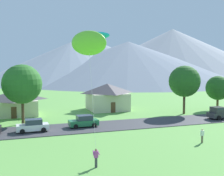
# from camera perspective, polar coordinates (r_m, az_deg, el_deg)

# --- Properties ---
(road_strip) EXTENTS (160.00, 7.13, 0.08)m
(road_strip) POSITION_cam_1_polar(r_m,az_deg,el_deg) (41.13, -3.08, -7.89)
(road_strip) COLOR #38383D
(road_strip) RESTS_ON ground
(mountain_central_ridge) EXTENTS (139.83, 139.83, 33.48)m
(mountain_central_ridge) POSITION_cam_1_polar(r_m,az_deg,el_deg) (191.14, 12.28, 6.76)
(mountain_central_ridge) COLOR #8E939E
(mountain_central_ridge) RESTS_ON ground
(mountain_west_ridge) EXTENTS (122.46, 122.46, 26.61)m
(mountain_west_ridge) POSITION_cam_1_polar(r_m,az_deg,el_deg) (193.29, -3.53, 5.81)
(mountain_west_ridge) COLOR gray
(mountain_west_ridge) RESTS_ON ground
(mountain_far_west_ridge) EXTENTS (99.30, 99.30, 22.03)m
(mountain_far_west_ridge) POSITION_cam_1_polar(r_m,az_deg,el_deg) (156.03, -8.47, 5.24)
(mountain_far_west_ridge) COLOR gray
(mountain_far_west_ridge) RESTS_ON ground
(mountain_east_ridge) EXTENTS (126.89, 126.89, 22.59)m
(mountain_east_ridge) POSITION_cam_1_polar(r_m,az_deg,el_deg) (156.62, 3.32, 5.38)
(mountain_east_ridge) COLOR slate
(mountain_east_ridge) RESTS_ON ground
(house_leftmost) EXTENTS (7.94, 7.84, 5.35)m
(house_leftmost) POSITION_cam_1_polar(r_m,az_deg,el_deg) (56.27, -0.97, -1.71)
(house_leftmost) COLOR beige
(house_leftmost) RESTS_ON ground
(house_left_center) EXTENTS (8.71, 7.47, 4.36)m
(house_left_center) POSITION_cam_1_polar(r_m,az_deg,el_deg) (53.23, -19.49, -2.89)
(house_left_center) COLOR beige
(house_left_center) RESTS_ON ground
(tree_near_left) EXTENTS (4.86, 4.86, 6.92)m
(tree_near_left) POSITION_cam_1_polar(r_m,az_deg,el_deg) (59.83, 20.91, -0.00)
(tree_near_left) COLOR brown
(tree_near_left) RESTS_ON ground
(tree_center) EXTENTS (5.80, 5.80, 8.98)m
(tree_center) POSITION_cam_1_polar(r_m,az_deg,el_deg) (53.07, 14.66, 1.33)
(tree_center) COLOR #4C3823
(tree_center) RESTS_ON ground
(tree_right_of_center) EXTENTS (6.00, 6.00, 9.15)m
(tree_right_of_center) POSITION_cam_1_polar(r_m,az_deg,el_deg) (44.27, -17.97, 0.76)
(tree_right_of_center) COLOR #4C3823
(tree_right_of_center) RESTS_ON ground
(parked_car_white_mid_west) EXTENTS (4.24, 2.16, 1.68)m
(parked_car_white_mid_west) POSITION_cam_1_polar(r_m,az_deg,el_deg) (39.13, -15.95, -7.46)
(parked_car_white_mid_west) COLOR white
(parked_car_white_mid_west) RESTS_ON road_strip
(parked_car_green_mid_east) EXTENTS (4.26, 2.19, 1.68)m
(parked_car_green_mid_east) POSITION_cam_1_polar(r_m,az_deg,el_deg) (40.76, -5.81, -6.83)
(parked_car_green_mid_east) COLOR #237042
(parked_car_green_mid_east) RESTS_ON road_strip
(pickup_truck_charcoal_east_side) EXTENTS (5.22, 2.36, 1.99)m
(pickup_truck_charcoal_east_side) POSITION_cam_1_polar(r_m,az_deg,el_deg) (50.40, 21.69, -4.73)
(pickup_truck_charcoal_east_side) COLOR #333338
(pickup_truck_charcoal_east_side) RESTS_ON road_strip
(kite_flyer_with_kite) EXTENTS (3.89, 5.29, 12.33)m
(kite_flyer_with_kite) POSITION_cam_1_polar(r_m,az_deg,el_deg) (26.81, -4.76, 9.11)
(kite_flyer_with_kite) COLOR #3D3D42
(kite_flyer_with_kite) RESTS_ON ground
(watcher_person) EXTENTS (0.56, 0.24, 1.68)m
(watcher_person) POSITION_cam_1_polar(r_m,az_deg,el_deg) (34.14, 18.02, -9.25)
(watcher_person) COLOR #70604C
(watcher_person) RESTS_ON ground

